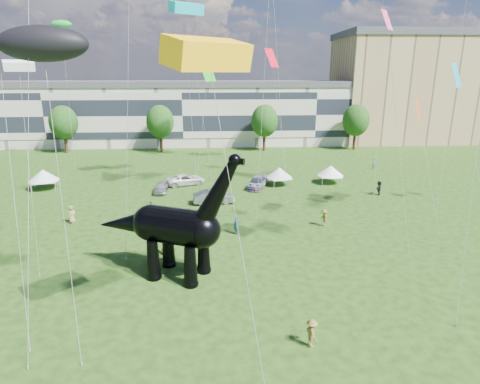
{
  "coord_description": "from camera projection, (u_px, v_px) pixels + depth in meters",
  "views": [
    {
      "loc": [
        -1.36,
        -24.62,
        14.77
      ],
      "look_at": [
        0.58,
        8.0,
        5.0
      ],
      "focal_mm": 30.0,
      "sensor_mm": 36.0,
      "label": 1
    }
  ],
  "objects": [
    {
      "name": "gazebo_left",
      "position": [
        43.0,
        175.0,
        52.35
      ],
      "size": [
        4.67,
        4.67,
        2.65
      ],
      "rotation": [
        0.0,
        0.0,
        0.27
      ],
      "color": "silver",
      "rests_on": "ground"
    },
    {
      "name": "tree_mid_right",
      "position": [
        265.0,
        118.0,
        77.2
      ],
      "size": [
        5.2,
        5.2,
        9.44
      ],
      "color": "#382314",
      "rests_on": "ground"
    },
    {
      "name": "gazebo_near",
      "position": [
        279.0,
        173.0,
        54.27
      ],
      "size": [
        4.37,
        4.37,
        2.46
      ],
      "rotation": [
        0.0,
        0.0,
        0.28
      ],
      "color": "silver",
      "rests_on": "ground"
    },
    {
      "name": "visitors",
      "position": [
        236.0,
        210.0,
        42.31
      ],
      "size": [
        55.85,
        43.14,
        1.85
      ],
      "color": "#9E3B27",
      "rests_on": "ground"
    },
    {
      "name": "tree_far_left",
      "position": [
        63.0,
        120.0,
        75.03
      ],
      "size": [
        5.2,
        5.2,
        9.44
      ],
      "color": "#382314",
      "rests_on": "ground"
    },
    {
      "name": "car_white",
      "position": [
        186.0,
        180.0,
        54.68
      ],
      "size": [
        5.77,
        4.05,
        1.46
      ],
      "primitive_type": "imported",
      "rotation": [
        0.0,
        0.0,
        1.91
      ],
      "color": "silver",
      "rests_on": "ground"
    },
    {
      "name": "tree_mid_left",
      "position": [
        160.0,
        119.0,
        76.06
      ],
      "size": [
        5.2,
        5.2,
        9.44
      ],
      "color": "#382314",
      "rests_on": "ground"
    },
    {
      "name": "terrace_row",
      "position": [
        185.0,
        116.0,
        84.98
      ],
      "size": [
        78.0,
        11.0,
        12.0
      ],
      "primitive_type": "cube",
      "color": "beige",
      "rests_on": "ground"
    },
    {
      "name": "dinosaur_sculpture",
      "position": [
        171.0,
        228.0,
        29.54
      ],
      "size": [
        11.92,
        6.52,
        10.03
      ],
      "rotation": [
        0.0,
        0.0,
        -0.41
      ],
      "color": "black",
      "rests_on": "ground"
    },
    {
      "name": "car_dark",
      "position": [
        257.0,
        182.0,
        53.33
      ],
      "size": [
        3.62,
        5.38,
        1.45
      ],
      "primitive_type": "imported",
      "rotation": [
        0.0,
        0.0,
        -0.35
      ],
      "color": "#595960",
      "rests_on": "ground"
    },
    {
      "name": "apartment_block",
      "position": [
        401.0,
        90.0,
        89.15
      ],
      "size": [
        28.0,
        18.0,
        22.0
      ],
      "primitive_type": "cube",
      "color": "tan",
      "rests_on": "ground"
    },
    {
      "name": "tree_far_right",
      "position": [
        356.0,
        118.0,
        78.22
      ],
      "size": [
        5.2,
        5.2,
        9.44
      ],
      "color": "#382314",
      "rests_on": "ground"
    },
    {
      "name": "car_grey",
      "position": [
        214.0,
        197.0,
        46.86
      ],
      "size": [
        4.94,
        2.11,
        1.58
      ],
      "primitive_type": "imported",
      "rotation": [
        0.0,
        0.0,
        1.66
      ],
      "color": "slate",
      "rests_on": "ground"
    },
    {
      "name": "ground",
      "position": [
        239.0,
        294.0,
        27.85
      ],
      "size": [
        220.0,
        220.0,
        0.0
      ],
      "primitive_type": "plane",
      "color": "#16330C",
      "rests_on": "ground"
    },
    {
      "name": "gazebo_far",
      "position": [
        330.0,
        171.0,
        55.29
      ],
      "size": [
        3.83,
        3.83,
        2.49
      ],
      "rotation": [
        0.0,
        0.0,
        -0.08
      ],
      "color": "white",
      "rests_on": "ground"
    },
    {
      "name": "car_silver",
      "position": [
        161.0,
        187.0,
        51.2
      ],
      "size": [
        1.6,
        3.93,
        1.34
      ],
      "primitive_type": "imported",
      "rotation": [
        0.0,
        0.0,
        0.01
      ],
      "color": "silver",
      "rests_on": "ground"
    }
  ]
}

